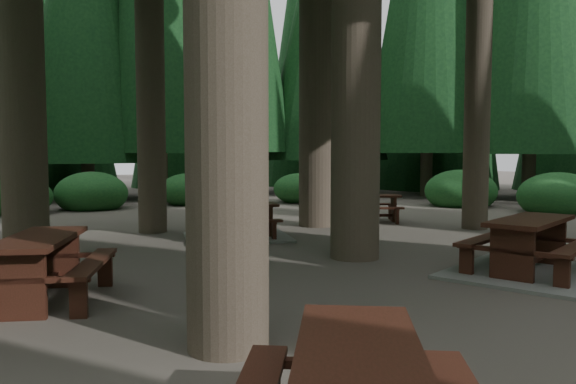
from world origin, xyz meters
name	(u,v)px	position (x,y,z in m)	size (l,w,h in m)	color
ground	(321,264)	(0.00, 0.00, 0.00)	(80.00, 80.00, 0.00)	#4D453E
picnic_table_a	(530,255)	(2.36, -2.12, 0.29)	(3.07, 2.83, 0.84)	gray
picnic_table_b	(39,259)	(-4.23, -0.44, 0.54)	(2.06, 2.27, 0.81)	#361B10
picnic_table_c	(237,227)	(-0.15, 3.20, 0.24)	(2.56, 2.29, 0.74)	gray
picnic_table_d	(369,204)	(4.06, 4.32, 0.47)	(2.07, 1.94, 0.71)	#361B10
shrub_ring	(333,231)	(0.70, 0.75, 0.40)	(23.86, 24.64, 1.49)	#1A4E24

